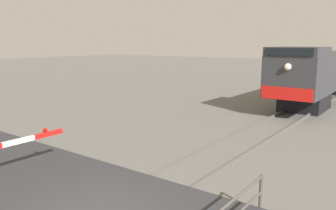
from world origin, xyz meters
TOP-DOWN VIEW (x-y plane):
  - locomotive at (0.00, 20.67)m, footprint 2.75×16.34m

SIDE VIEW (x-z plane):
  - locomotive at x=0.00m, z-range 0.12..3.85m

